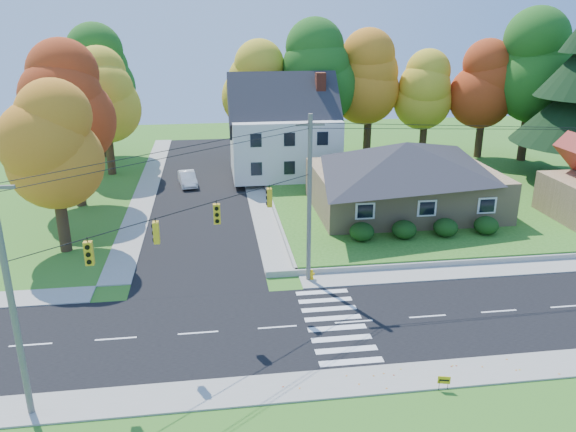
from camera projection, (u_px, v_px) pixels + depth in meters
name	position (u px, v px, depth m)	size (l,w,h in m)	color
ground	(354.00, 322.00, 29.11)	(120.00, 120.00, 0.00)	#3D7923
road_main	(354.00, 322.00, 29.11)	(90.00, 8.00, 0.02)	black
road_cross	(202.00, 187.00, 52.36)	(8.00, 44.00, 0.02)	black
sidewalk_north	(333.00, 279.00, 33.77)	(90.00, 2.00, 0.08)	#9C9A90
sidewalk_south	(382.00, 379.00, 24.43)	(90.00, 2.00, 0.08)	#9C9A90
lawn	(437.00, 191.00, 50.32)	(30.00, 30.00, 0.50)	#3D7923
ranch_house	(404.00, 175.00, 44.00)	(14.60, 10.60, 5.40)	tan
colonial_house	(284.00, 132.00, 53.74)	(10.40, 8.40, 9.60)	silver
hedge_row	(425.00, 228.00, 38.85)	(10.70, 1.70, 1.27)	#163A10
traffic_infrastructure	(348.00, 220.00, 28.64)	(38.10, 10.66, 10.00)	#666059
tree_lot_0	(257.00, 86.00, 57.84)	(6.72, 6.72, 12.51)	#3F2A19
tree_lot_1	(316.00, 73.00, 57.25)	(7.84, 7.84, 14.60)	#3F2A19
tree_lot_2	(370.00, 78.00, 59.18)	(7.28, 7.28, 13.56)	#3F2A19
tree_lot_3	(427.00, 91.00, 59.45)	(6.16, 6.16, 11.47)	#3F2A19
tree_lot_4	(485.00, 84.00, 59.08)	(6.72, 6.72, 12.51)	#3F2A19
tree_lot_5	(534.00, 66.00, 57.07)	(8.40, 8.40, 15.64)	#3F2A19
tree_west_0	(52.00, 147.00, 35.74)	(6.16, 6.16, 11.47)	#3F2A19
tree_west_1	(69.00, 104.00, 44.51)	(7.28, 7.28, 13.56)	#3F2A19
tree_west_2	(104.00, 96.00, 54.20)	(6.72, 6.72, 12.51)	#3F2A19
tree_west_3	(96.00, 74.00, 60.98)	(7.84, 7.84, 14.60)	#3F2A19
white_car	(187.00, 179.00, 52.60)	(1.41, 4.05, 1.33)	silver
fire_hydrant	(312.00, 275.00, 33.68)	(0.40, 0.31, 0.69)	yellow
yard_sign	(444.00, 380.00, 23.64)	(0.52, 0.16, 0.66)	black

